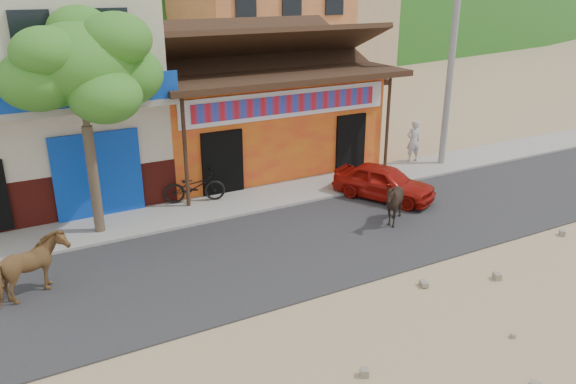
% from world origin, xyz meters
% --- Properties ---
extents(ground, '(120.00, 120.00, 0.00)m').
position_xyz_m(ground, '(0.00, 0.00, 0.00)').
color(ground, '#9E825B').
rests_on(ground, ground).
extents(road, '(60.00, 5.00, 0.04)m').
position_xyz_m(road, '(0.00, 2.50, 0.02)').
color(road, '#28282B').
rests_on(road, ground).
extents(sidewalk, '(60.00, 2.00, 0.12)m').
position_xyz_m(sidewalk, '(0.00, 6.00, 0.06)').
color(sidewalk, gray).
rests_on(sidewalk, ground).
extents(dance_club, '(8.00, 6.00, 3.60)m').
position_xyz_m(dance_club, '(2.00, 10.00, 1.80)').
color(dance_club, orange).
rests_on(dance_club, ground).
extents(cafe_building, '(7.00, 6.00, 7.00)m').
position_xyz_m(cafe_building, '(-5.50, 10.00, 3.50)').
color(cafe_building, beige).
rests_on(cafe_building, ground).
extents(apartment_rear, '(8.00, 8.00, 10.00)m').
position_xyz_m(apartment_rear, '(18.00, 30.00, 5.00)').
color(apartment_rear, tan).
rests_on(apartment_rear, ground).
extents(tree, '(3.00, 3.00, 6.00)m').
position_xyz_m(tree, '(-4.60, 5.80, 3.12)').
color(tree, '#2D721E').
rests_on(tree, sidewalk).
extents(utility_pole, '(0.24, 0.24, 8.00)m').
position_xyz_m(utility_pole, '(8.20, 6.00, 4.12)').
color(utility_pole, gray).
rests_on(utility_pole, sidewalk).
extents(cow_tan, '(1.83, 1.48, 1.41)m').
position_xyz_m(cow_tan, '(-6.55, 3.03, 0.75)').
color(cow_tan, olive).
rests_on(cow_tan, road).
extents(cow_dark, '(1.26, 1.14, 1.34)m').
position_xyz_m(cow_dark, '(3.02, 2.40, 0.71)').
color(cow_dark, black).
rests_on(cow_dark, road).
extents(red_car, '(2.72, 3.53, 1.12)m').
position_xyz_m(red_car, '(4.04, 4.19, 0.60)').
color(red_car, '#A5130B').
rests_on(red_car, road).
extents(scooter, '(2.02, 1.12, 1.01)m').
position_xyz_m(scooter, '(-1.50, 6.64, 0.62)').
color(scooter, black).
rests_on(scooter, sidewalk).
extents(pedestrian, '(0.64, 0.47, 1.60)m').
position_xyz_m(pedestrian, '(7.34, 6.70, 0.92)').
color(pedestrian, '#B9B9B9').
rests_on(pedestrian, sidewalk).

